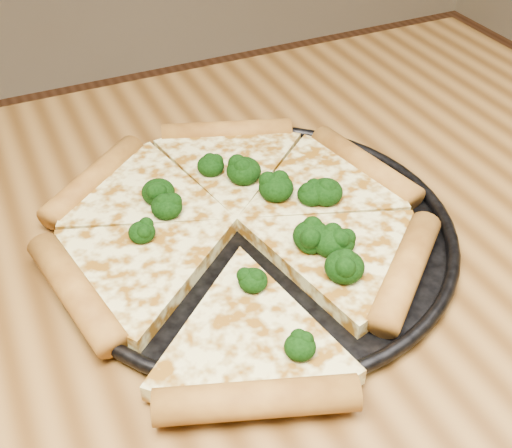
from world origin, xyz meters
name	(u,v)px	position (x,y,z in m)	size (l,w,h in m)	color
dining_table	(184,439)	(0.00, 0.00, 0.66)	(1.20, 0.90, 0.75)	brown
pizza_pan	(256,231)	(0.11, 0.11, 0.76)	(0.35, 0.35, 0.02)	black
pizza	(237,225)	(0.10, 0.11, 0.77)	(0.35, 0.39, 0.03)	#E1D88A
broccoli_florets	(272,216)	(0.12, 0.10, 0.78)	(0.19, 0.26, 0.02)	black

